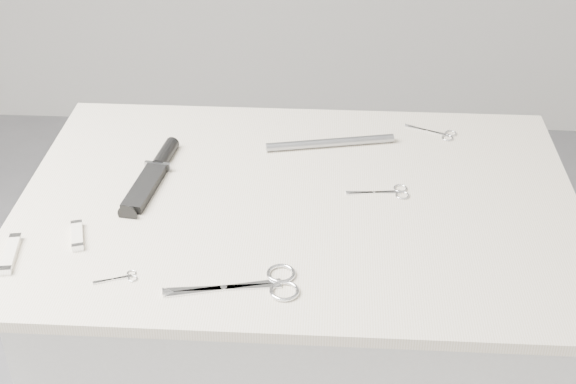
# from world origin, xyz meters

# --- Properties ---
(plinth) EXTENTS (0.90, 0.60, 0.90)m
(plinth) POSITION_xyz_m (0.00, 0.00, 0.45)
(plinth) COLOR silver
(plinth) RESTS_ON ground
(display_board) EXTENTS (1.00, 0.70, 0.02)m
(display_board) POSITION_xyz_m (0.00, 0.00, 0.91)
(display_board) COLOR beige
(display_board) RESTS_ON plinth
(large_shears) EXTENTS (0.21, 0.09, 0.01)m
(large_shears) POSITION_xyz_m (-0.04, -0.24, 0.92)
(large_shears) COLOR silver
(large_shears) RESTS_ON display_board
(embroidery_scissors_a) EXTENTS (0.11, 0.05, 0.00)m
(embroidery_scissors_a) POSITION_xyz_m (0.16, 0.03, 0.92)
(embroidery_scissors_a) COLOR silver
(embroidery_scissors_a) RESTS_ON display_board
(embroidery_scissors_b) EXTENTS (0.10, 0.07, 0.00)m
(embroidery_scissors_b) POSITION_xyz_m (0.27, 0.26, 0.92)
(embroidery_scissors_b) COLOR silver
(embroidery_scissors_b) RESTS_ON display_board
(tiny_scissors) EXTENTS (0.07, 0.04, 0.00)m
(tiny_scissors) POSITION_xyz_m (-0.26, -0.24, 0.92)
(tiny_scissors) COLOR silver
(tiny_scissors) RESTS_ON display_board
(sheathed_knife) EXTENTS (0.07, 0.24, 0.03)m
(sheathed_knife) POSITION_xyz_m (-0.27, 0.06, 0.93)
(sheathed_knife) COLOR black
(sheathed_knife) RESTS_ON display_board
(pocket_knife_a) EXTENTS (0.04, 0.10, 0.01)m
(pocket_knife_a) POSITION_xyz_m (-0.45, -0.20, 0.93)
(pocket_knife_a) COLOR white
(pocket_knife_a) RESTS_ON display_board
(pocket_knife_b) EXTENTS (0.04, 0.08, 0.01)m
(pocket_knife_b) POSITION_xyz_m (-0.36, -0.14, 0.92)
(pocket_knife_b) COLOR white
(pocket_knife_b) RESTS_ON display_board
(metal_rail) EXTENTS (0.25, 0.07, 0.02)m
(metal_rail) POSITION_xyz_m (0.05, 0.19, 0.93)
(metal_rail) COLOR gray
(metal_rail) RESTS_ON display_board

